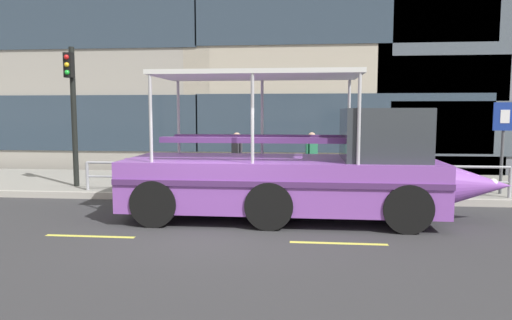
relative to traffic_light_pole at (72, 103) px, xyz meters
name	(u,v)px	position (x,y,z in m)	size (l,w,h in m)	color
ground_plane	(218,230)	(5.12, -4.04, -2.69)	(120.00, 120.00, 0.00)	#333335
sidewalk	(250,184)	(5.12, 1.56, -2.60)	(32.00, 4.80, 0.18)	gray
curb_edge	(239,198)	(5.12, -0.93, -2.60)	(32.00, 0.18, 0.18)	#B2ADA3
lane_centreline	(211,240)	(5.12, -4.81, -2.69)	(25.80, 0.12, 0.01)	#DBD64C
curb_guardrail	(289,173)	(6.45, -0.59, -1.95)	(11.66, 0.09, 0.84)	#9EA0A8
traffic_light_pole	(72,103)	(0.00, 0.00, 0.00)	(0.24, 0.46, 4.15)	black
parking_sign	(504,132)	(12.24, -0.02, -0.81)	(0.60, 0.12, 2.50)	#4C4F54
duck_tour_boat	(303,172)	(6.84, -2.77, -1.63)	(8.68, 2.56, 3.30)	purple
pedestrian_near_bow	(392,155)	(9.31, 0.08, -1.48)	(0.34, 0.41, 1.72)	#47423D
pedestrian_mid_left	(312,154)	(7.09, 0.80, -1.53)	(0.37, 0.34, 1.63)	#47423D
pedestrian_mid_right	(237,154)	(4.86, 0.48, -1.53)	(0.36, 0.34, 1.63)	black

